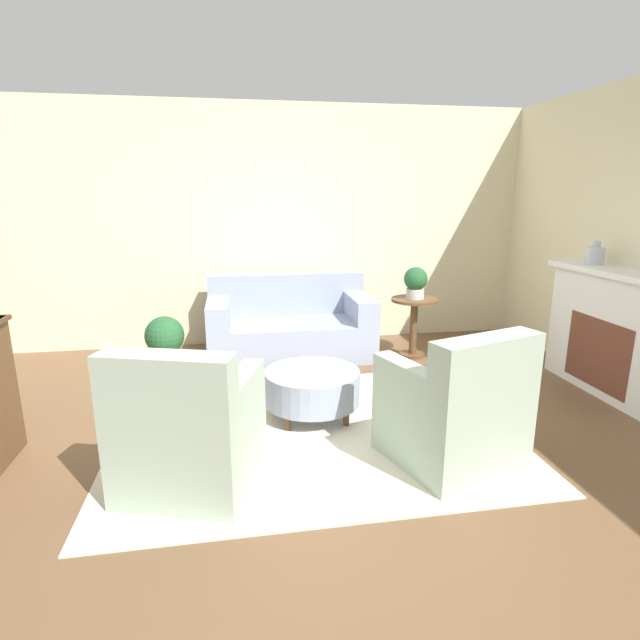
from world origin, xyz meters
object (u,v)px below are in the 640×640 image
object	(u,v)px
armchair_right	(456,412)
potted_plant_floor	(165,340)
couch	(290,327)
vase_mantel_near	(595,255)
side_table	(414,317)
ottoman_table	(312,386)
potted_plant_on_side_table	(416,282)
armchair_left	(187,433)

from	to	relation	value
armchair_right	potted_plant_floor	bearing A→B (deg)	133.98
couch	vase_mantel_near	world-z (taller)	vase_mantel_near
vase_mantel_near	side_table	bearing A→B (deg)	145.29
ottoman_table	potted_plant_on_side_table	xyz separation A→B (m)	(1.37, 1.37, 0.59)
armchair_right	vase_mantel_near	size ratio (longest dim) A/B	4.38
potted_plant_floor	armchair_right	bearing A→B (deg)	-46.02
couch	armchair_right	size ratio (longest dim) A/B	1.87
couch	ottoman_table	distance (m)	1.65
armchair_left	potted_plant_floor	bearing A→B (deg)	100.30
armchair_left	potted_plant_on_side_table	world-z (taller)	potted_plant_on_side_table
couch	vase_mantel_near	xyz separation A→B (m)	(2.75, -1.25, 0.91)
side_table	vase_mantel_near	xyz separation A→B (m)	(1.39, -0.96, 0.78)
armchair_left	potted_plant_floor	xyz separation A→B (m)	(-0.41, 2.24, -0.04)
ottoman_table	potted_plant_floor	bearing A→B (deg)	134.37
armchair_left	vase_mantel_near	bearing A→B (deg)	19.33
couch	armchair_left	world-z (taller)	armchair_left
couch	potted_plant_floor	world-z (taller)	couch
vase_mantel_near	couch	bearing A→B (deg)	155.61
armchair_right	couch	bearing A→B (deg)	108.12
couch	side_table	xyz separation A→B (m)	(1.36, -0.28, 0.13)
couch	armchair_left	xyz separation A→B (m)	(-0.92, -2.53, 0.05)
armchair_right	vase_mantel_near	distance (m)	2.47
couch	armchair_left	bearing A→B (deg)	-109.98
armchair_right	potted_plant_floor	size ratio (longest dim) A/B	1.68
potted_plant_floor	vase_mantel_near	bearing A→B (deg)	-13.08
ottoman_table	armchair_right	bearing A→B (deg)	-46.63
potted_plant_on_side_table	vase_mantel_near	bearing A→B (deg)	-34.71
side_table	vase_mantel_near	bearing A→B (deg)	-34.71
couch	side_table	bearing A→B (deg)	-11.79
potted_plant_on_side_table	potted_plant_floor	xyz separation A→B (m)	(-2.69, -0.02, -0.53)
ottoman_table	side_table	world-z (taller)	side_table
ottoman_table	side_table	distance (m)	1.94
couch	side_table	size ratio (longest dim) A/B	2.72
potted_plant_on_side_table	potted_plant_floor	bearing A→B (deg)	-179.67
vase_mantel_near	potted_plant_floor	size ratio (longest dim) A/B	0.38
couch	ottoman_table	xyz separation A→B (m)	(-0.01, -1.65, -0.06)
armchair_right	potted_plant_floor	world-z (taller)	armchair_right
armchair_right	ottoman_table	size ratio (longest dim) A/B	1.24
side_table	potted_plant_floor	bearing A→B (deg)	-179.67
ottoman_table	potted_plant_on_side_table	distance (m)	2.02
couch	potted_plant_floor	size ratio (longest dim) A/B	3.14
ottoman_table	potted_plant_on_side_table	size ratio (longest dim) A/B	2.23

